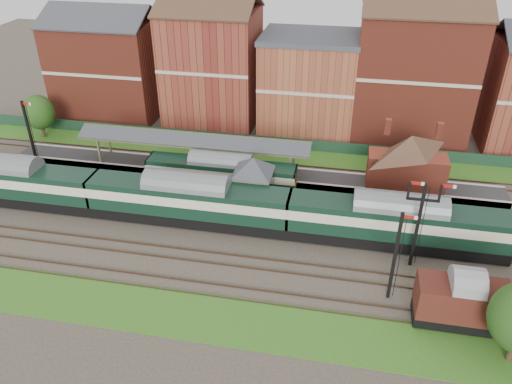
% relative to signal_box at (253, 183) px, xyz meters
% --- Properties ---
extents(ground, '(160.00, 160.00, 0.00)m').
position_rel_signal_box_xyz_m(ground, '(3.00, -3.25, -3.19)').
color(ground, '#473D33').
rests_on(ground, ground).
extents(grass_back, '(90.00, 4.50, 0.06)m').
position_rel_signal_box_xyz_m(grass_back, '(3.00, 12.75, -3.16)').
color(grass_back, '#2D6619').
rests_on(grass_back, ground).
extents(grass_front, '(90.00, 5.00, 0.06)m').
position_rel_signal_box_xyz_m(grass_front, '(3.00, -15.25, -3.16)').
color(grass_front, '#2D6619').
rests_on(grass_front, ground).
extents(fence, '(90.00, 0.12, 1.50)m').
position_rel_signal_box_xyz_m(fence, '(3.00, 14.75, -2.44)').
color(fence, '#193823').
rests_on(fence, ground).
extents(platform, '(55.00, 3.40, 1.00)m').
position_rel_signal_box_xyz_m(platform, '(-2.00, 6.50, -2.69)').
color(platform, '#2D2D2D').
rests_on(platform, ground).
extents(signal_box, '(5.40, 5.40, 6.00)m').
position_rel_signal_box_xyz_m(signal_box, '(0.00, 0.00, 0.00)').
color(signal_box, '#56694B').
rests_on(signal_box, ground).
extents(brick_hut, '(3.20, 2.64, 2.94)m').
position_rel_signal_box_xyz_m(brick_hut, '(8.00, 0.00, -2.00)').
color(brick_hut, maroon).
rests_on(brick_hut, ground).
extents(station_building, '(8.10, 8.10, 5.90)m').
position_rel_signal_box_xyz_m(station_building, '(15.00, 6.50, 0.76)').
color(station_building, '#943725').
rests_on(station_building, platform).
extents(canopy, '(26.00, 3.89, 4.08)m').
position_rel_signal_box_xyz_m(canopy, '(-8.00, 6.50, 1.39)').
color(canopy, '#4F5635').
rests_on(canopy, platform).
extents(semaphore_bracket, '(3.60, 0.25, 8.18)m').
position_rel_signal_box_xyz_m(semaphore_bracket, '(15.04, -5.75, 1.44)').
color(semaphore_bracket, black).
rests_on(semaphore_bracket, ground).
extents(semaphore_platform_end, '(1.23, 0.25, 8.00)m').
position_rel_signal_box_xyz_m(semaphore_platform_end, '(-26.98, 4.75, 0.96)').
color(semaphore_platform_end, black).
rests_on(semaphore_platform_end, ground).
extents(semaphore_siding, '(1.23, 0.25, 8.00)m').
position_rel_signal_box_xyz_m(semaphore_siding, '(13.02, -10.25, 0.96)').
color(semaphore_siding, black).
rests_on(semaphore_siding, ground).
extents(town_backdrop, '(69.00, 10.00, 16.00)m').
position_rel_signal_box_xyz_m(town_backdrop, '(2.82, 21.75, 3.81)').
color(town_backdrop, '#943725').
rests_on(town_backdrop, ground).
extents(dmu_train, '(58.17, 3.06, 4.47)m').
position_rel_signal_box_xyz_m(dmu_train, '(-5.70, -3.25, -0.59)').
color(dmu_train, black).
rests_on(dmu_train, ground).
extents(platform_railcar, '(15.97, 2.52, 3.68)m').
position_rel_signal_box_xyz_m(platform_railcar, '(-4.13, 3.25, -1.02)').
color(platform_railcar, black).
rests_on(platform_railcar, ground).
extents(goods_van_a, '(6.50, 2.82, 3.94)m').
position_rel_signal_box_xyz_m(goods_van_a, '(17.90, -12.25, -0.96)').
color(goods_van_a, black).
rests_on(goods_van_a, ground).
extents(tree_back, '(3.92, 3.92, 5.73)m').
position_rel_signal_box_xyz_m(tree_back, '(-30.58, 12.16, 0.27)').
color(tree_back, '#382619').
rests_on(tree_back, ground).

